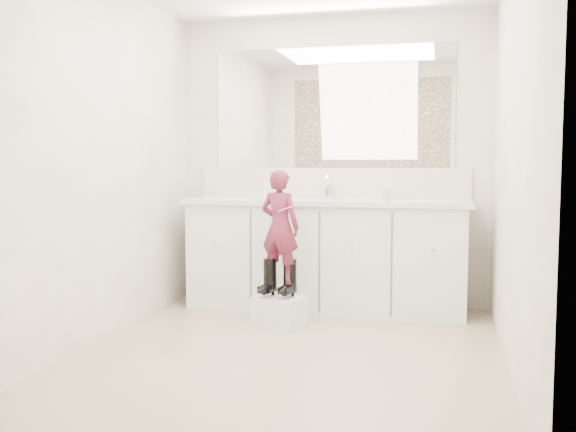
# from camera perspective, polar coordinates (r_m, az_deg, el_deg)

# --- Properties ---
(floor) EXTENTS (3.00, 3.00, 0.00)m
(floor) POSITION_cam_1_polar(r_m,az_deg,el_deg) (4.13, 0.27, -11.92)
(floor) COLOR #827155
(floor) RESTS_ON ground
(wall_back) EXTENTS (2.60, 0.00, 2.60)m
(wall_back) POSITION_cam_1_polar(r_m,az_deg,el_deg) (5.42, 3.93, 4.92)
(wall_back) COLOR beige
(wall_back) RESTS_ON floor
(wall_front) EXTENTS (2.60, 0.00, 2.60)m
(wall_front) POSITION_cam_1_polar(r_m,az_deg,el_deg) (2.52, -7.60, 5.02)
(wall_front) COLOR beige
(wall_front) RESTS_ON floor
(wall_left) EXTENTS (0.00, 3.00, 3.00)m
(wall_left) POSITION_cam_1_polar(r_m,az_deg,el_deg) (4.44, -16.36, 4.77)
(wall_left) COLOR beige
(wall_left) RESTS_ON floor
(wall_right) EXTENTS (0.00, 3.00, 3.00)m
(wall_right) POSITION_cam_1_polar(r_m,az_deg,el_deg) (3.87, 19.44, 4.71)
(wall_right) COLOR beige
(wall_right) RESTS_ON floor
(vanity_cabinet) EXTENTS (2.20, 0.55, 0.85)m
(vanity_cabinet) POSITION_cam_1_polar(r_m,az_deg,el_deg) (5.21, 3.37, -3.62)
(vanity_cabinet) COLOR silver
(vanity_cabinet) RESTS_ON floor
(countertop) EXTENTS (2.28, 0.58, 0.04)m
(countertop) POSITION_cam_1_polar(r_m,az_deg,el_deg) (5.15, 3.37, 1.26)
(countertop) COLOR beige
(countertop) RESTS_ON vanity_cabinet
(backsplash) EXTENTS (2.28, 0.03, 0.25)m
(backsplash) POSITION_cam_1_polar(r_m,az_deg,el_deg) (5.41, 3.89, 2.97)
(backsplash) COLOR beige
(backsplash) RESTS_ON countertop
(mirror) EXTENTS (2.00, 0.02, 1.00)m
(mirror) POSITION_cam_1_polar(r_m,az_deg,el_deg) (5.43, 3.93, 9.57)
(mirror) COLOR white
(mirror) RESTS_ON wall_back
(dot_panel) EXTENTS (2.00, 0.01, 1.20)m
(dot_panel) POSITION_cam_1_polar(r_m,az_deg,el_deg) (2.57, -7.63, 15.12)
(dot_panel) COLOR #472819
(dot_panel) RESTS_ON wall_front
(faucet) EXTENTS (0.08, 0.08, 0.10)m
(faucet) POSITION_cam_1_polar(r_m,az_deg,el_deg) (5.31, 3.69, 2.12)
(faucet) COLOR silver
(faucet) RESTS_ON countertop
(cup) EXTENTS (0.14, 0.14, 0.10)m
(cup) POSITION_cam_1_polar(r_m,az_deg,el_deg) (5.04, 8.69, 1.91)
(cup) COLOR beige
(cup) RESTS_ON countertop
(soap_bottle) EXTENTS (0.09, 0.10, 0.20)m
(soap_bottle) POSITION_cam_1_polar(r_m,az_deg,el_deg) (5.25, -1.56, 2.64)
(soap_bottle) COLOR silver
(soap_bottle) RESTS_ON countertop
(step_stool) EXTENTS (0.39, 0.36, 0.21)m
(step_stool) POSITION_cam_1_polar(r_m,az_deg,el_deg) (4.72, -0.78, -8.45)
(step_stool) COLOR silver
(step_stool) RESTS_ON floor
(boot_left) EXTENTS (0.15, 0.20, 0.28)m
(boot_left) POSITION_cam_1_polar(r_m,az_deg,el_deg) (4.71, -1.61, -5.45)
(boot_left) COLOR black
(boot_left) RESTS_ON step_stool
(boot_right) EXTENTS (0.15, 0.20, 0.28)m
(boot_right) POSITION_cam_1_polar(r_m,az_deg,el_deg) (4.67, 0.18, -5.53)
(boot_right) COLOR black
(boot_right) RESTS_ON step_stool
(toddler) EXTENTS (0.34, 0.27, 0.82)m
(toddler) POSITION_cam_1_polar(r_m,az_deg,el_deg) (4.64, -0.72, -0.95)
(toddler) COLOR #9F315A
(toddler) RESTS_ON step_stool
(toothbrush) EXTENTS (0.13, 0.05, 0.06)m
(toothbrush) POSITION_cam_1_polar(r_m,az_deg,el_deg) (4.53, -0.12, 0.68)
(toothbrush) COLOR pink
(toothbrush) RESTS_ON toddler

